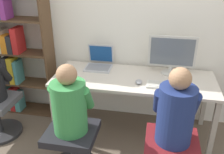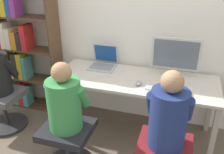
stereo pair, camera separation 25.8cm
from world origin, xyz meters
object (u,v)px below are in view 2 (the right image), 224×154
(person_at_laptop, at_px, (64,101))
(laptop, at_px, (103,63))
(office_chair_side, at_px, (4,106))
(desktop_monitor, at_px, (175,57))
(bookshelf, at_px, (21,50))
(office_chair_right, at_px, (68,143))
(keyboard, at_px, (168,88))
(person_at_monitor, at_px, (168,115))

(person_at_laptop, bearing_deg, laptop, 86.99)
(office_chair_side, bearing_deg, person_at_laptop, -19.53)
(desktop_monitor, distance_m, person_at_laptop, 1.26)
(desktop_monitor, bearing_deg, person_at_laptop, -134.46)
(desktop_monitor, height_order, bookshelf, bookshelf)
(office_chair_right, relative_size, bookshelf, 0.29)
(keyboard, height_order, person_at_monitor, person_at_monitor)
(person_at_laptop, relative_size, office_chair_side, 1.35)
(keyboard, height_order, office_chair_right, keyboard)
(person_at_laptop, height_order, bookshelf, bookshelf)
(laptop, bearing_deg, keyboard, -23.71)
(keyboard, relative_size, office_chair_side, 0.92)
(office_chair_right, bearing_deg, person_at_monitor, 2.12)
(office_chair_right, xyz_separation_m, person_at_laptop, (-0.00, 0.00, 0.47))
(laptop, relative_size, office_chair_right, 0.64)
(laptop, distance_m, person_at_monitor, 1.23)
(laptop, xyz_separation_m, person_at_monitor, (0.85, -0.88, 0.00))
(laptop, bearing_deg, person_at_monitor, -45.95)
(desktop_monitor, xyz_separation_m, person_at_monitor, (0.03, -0.86, -0.17))
(office_chair_right, distance_m, person_at_laptop, 0.47)
(bookshelf, bearing_deg, desktop_monitor, 0.14)
(office_chair_right, xyz_separation_m, bookshelf, (-1.07, 0.89, 0.54))
(person_at_laptop, distance_m, bookshelf, 1.39)
(person_at_monitor, bearing_deg, keyboard, 95.43)
(desktop_monitor, relative_size, person_at_laptop, 0.80)
(desktop_monitor, distance_m, office_chair_side, 2.09)
(keyboard, relative_size, office_chair_right, 0.92)
(office_chair_right, distance_m, bookshelf, 1.49)
(office_chair_right, bearing_deg, person_at_laptop, 90.00)
(keyboard, relative_size, person_at_monitor, 0.65)
(laptop, distance_m, office_chair_right, 1.04)
(laptop, height_order, person_at_monitor, person_at_monitor)
(bookshelf, bearing_deg, laptop, 1.42)
(desktop_monitor, xyz_separation_m, laptop, (-0.82, 0.02, -0.17))
(desktop_monitor, height_order, person_at_monitor, person_at_monitor)
(office_chair_right, xyz_separation_m, office_chair_side, (-1.04, 0.37, 0.00))
(office_chair_side, bearing_deg, office_chair_right, -19.77)
(laptop, height_order, office_chair_right, laptop)
(office_chair_right, distance_m, office_chair_side, 1.10)
(person_at_monitor, bearing_deg, person_at_laptop, -178.19)
(office_chair_side, bearing_deg, keyboard, 5.78)
(person_at_monitor, relative_size, person_at_laptop, 1.05)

